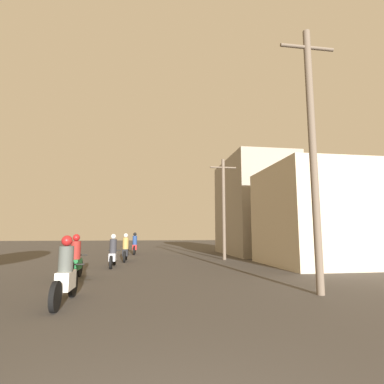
{
  "coord_description": "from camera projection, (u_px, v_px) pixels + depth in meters",
  "views": [
    {
      "loc": [
        0.01,
        -1.6,
        1.58
      ],
      "look_at": [
        2.69,
        16.2,
        4.02
      ],
      "focal_mm": 28.0,
      "sensor_mm": 36.0,
      "label": 1
    }
  ],
  "objects": [
    {
      "name": "motorcycle_red",
      "position": [
        135.0,
        245.0,
        21.91
      ],
      "size": [
        0.6,
        2.14,
        1.58
      ],
      "rotation": [
        0.0,
        0.0,
        0.0
      ],
      "color": "black",
      "rests_on": "ground_plane"
    },
    {
      "name": "motorcycle_green",
      "position": [
        76.0,
        261.0,
        10.2
      ],
      "size": [
        0.6,
        1.97,
        1.53
      ],
      "rotation": [
        0.0,
        0.0,
        0.1
      ],
      "color": "black",
      "rests_on": "ground_plane"
    },
    {
      "name": "utility_pole_near",
      "position": [
        313.0,
        149.0,
        8.14
      ],
      "size": [
        1.6,
        0.2,
        7.32
      ],
      "color": "#6B5B4C",
      "rests_on": "ground_plane"
    },
    {
      "name": "utility_pole_far",
      "position": [
        224.0,
        206.0,
        17.88
      ],
      "size": [
        1.6,
        0.2,
        6.0
      ],
      "color": "#6B5B4C",
      "rests_on": "ground_plane"
    },
    {
      "name": "motorcycle_silver",
      "position": [
        113.0,
        254.0,
        13.81
      ],
      "size": [
        0.6,
        2.05,
        1.51
      ],
      "rotation": [
        0.0,
        0.0,
        0.07
      ],
      "color": "black",
      "rests_on": "ground_plane"
    },
    {
      "name": "motorcycle_white",
      "position": [
        66.0,
        276.0,
        6.73
      ],
      "size": [
        0.6,
        2.08,
        1.52
      ],
      "rotation": [
        0.0,
        0.0,
        0.05
      ],
      "color": "black",
      "rests_on": "ground_plane"
    },
    {
      "name": "building_right_far",
      "position": [
        254.0,
        207.0,
        22.31
      ],
      "size": [
        4.23,
        7.44,
        6.97
      ],
      "color": "gray",
      "rests_on": "ground_plane"
    },
    {
      "name": "motorcycle_black",
      "position": [
        126.0,
        250.0,
        16.56
      ],
      "size": [
        0.6,
        2.0,
        1.54
      ],
      "rotation": [
        0.0,
        0.0,
        0.03
      ],
      "color": "black",
      "rests_on": "ground_plane"
    },
    {
      "name": "building_right_near",
      "position": [
        324.0,
        216.0,
        14.83
      ],
      "size": [
        5.58,
        5.37,
        4.8
      ],
      "color": "beige",
      "rests_on": "ground_plane"
    }
  ]
}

